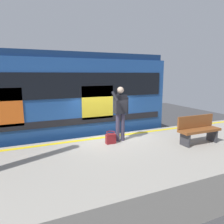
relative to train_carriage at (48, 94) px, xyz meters
The scene contains 9 objects.
ground_plane 3.67m from the train_carriage, 133.56° to the left, with size 25.55×25.55×0.00m, color #3D3D3F.
platform 4.75m from the train_carriage, 115.12° to the left, with size 17.03×3.97×1.11m, color #9E998E.
safety_line 3.21m from the train_carriage, 129.46° to the left, with size 16.69×0.16×0.01m, color yellow.
track_rail_near 3.14m from the train_carriage, 158.80° to the left, with size 22.14×0.08×0.16m, color slate.
track_rail_far 3.14m from the train_carriage, 158.46° to the right, with size 22.14×0.08×0.16m, color slate.
train_carriage is the anchor object (origin of this frame).
passenger 3.41m from the train_carriage, 124.94° to the left, with size 0.57×0.55×1.82m.
handbag 3.53m from the train_carriage, 117.54° to the left, with size 0.32×0.29×0.39m.
bench 5.85m from the train_carriage, 135.72° to the left, with size 1.46×0.44×0.90m.
Camera 1 is at (2.91, 6.98, 3.33)m, focal length 33.62 mm.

